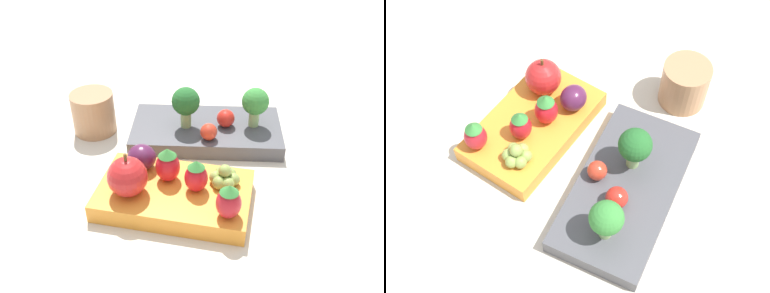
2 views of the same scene
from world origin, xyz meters
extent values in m
plane|color=beige|center=(0.00, 0.00, 0.00)|extent=(4.00, 4.00, 0.00)
cube|color=#4C4C51|center=(0.01, 0.08, 0.01)|extent=(0.24, 0.15, 0.02)
cube|color=orange|center=(-0.01, -0.07, 0.01)|extent=(0.19, 0.11, 0.02)
cylinder|color=#93B770|center=(-0.02, 0.07, 0.04)|extent=(0.02, 0.02, 0.02)
sphere|color=#236028|center=(-0.02, 0.07, 0.06)|extent=(0.04, 0.04, 0.04)
cylinder|color=#93B770|center=(0.07, 0.09, 0.03)|extent=(0.01, 0.01, 0.02)
sphere|color=#388438|center=(0.07, 0.09, 0.06)|extent=(0.04, 0.04, 0.04)
sphere|color=red|center=(0.01, 0.04, 0.04)|extent=(0.02, 0.02, 0.02)
sphere|color=red|center=(0.03, 0.08, 0.04)|extent=(0.03, 0.03, 0.03)
sphere|color=red|center=(-0.06, -0.09, 0.05)|extent=(0.05, 0.05, 0.05)
cylinder|color=brown|center=(-0.06, -0.09, 0.08)|extent=(0.00, 0.00, 0.01)
ellipsoid|color=red|center=(0.02, -0.07, 0.04)|extent=(0.03, 0.03, 0.04)
cone|color=#388438|center=(0.02, -0.07, 0.06)|extent=(0.02, 0.02, 0.01)
ellipsoid|color=red|center=(-0.02, -0.06, 0.04)|extent=(0.03, 0.03, 0.04)
cone|color=#388438|center=(-0.02, -0.06, 0.07)|extent=(0.02, 0.02, 0.01)
ellipsoid|color=red|center=(0.06, -0.11, 0.04)|extent=(0.03, 0.03, 0.04)
cone|color=#388438|center=(0.06, -0.11, 0.06)|extent=(0.02, 0.02, 0.01)
ellipsoid|color=#511E42|center=(-0.06, -0.04, 0.04)|extent=(0.04, 0.03, 0.03)
sphere|color=#8EA84C|center=(0.06, -0.05, 0.03)|extent=(0.02, 0.02, 0.02)
sphere|color=#8EA84C|center=(0.06, -0.04, 0.03)|extent=(0.02, 0.02, 0.02)
sphere|color=#8EA84C|center=(0.04, -0.04, 0.03)|extent=(0.02, 0.02, 0.02)
sphere|color=#8EA84C|center=(0.04, -0.05, 0.03)|extent=(0.02, 0.02, 0.02)
sphere|color=#8EA84C|center=(0.04, -0.06, 0.03)|extent=(0.02, 0.02, 0.02)
sphere|color=#8EA84C|center=(0.06, -0.06, 0.03)|extent=(0.02, 0.02, 0.02)
sphere|color=#8EA84C|center=(0.05, -0.05, 0.04)|extent=(0.02, 0.02, 0.02)
cylinder|color=tan|center=(-0.17, 0.06, 0.03)|extent=(0.06, 0.06, 0.06)
camera|label=1|loc=(0.09, -0.46, 0.36)|focal=40.00mm
camera|label=2|loc=(0.30, 0.20, 0.58)|focal=50.00mm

